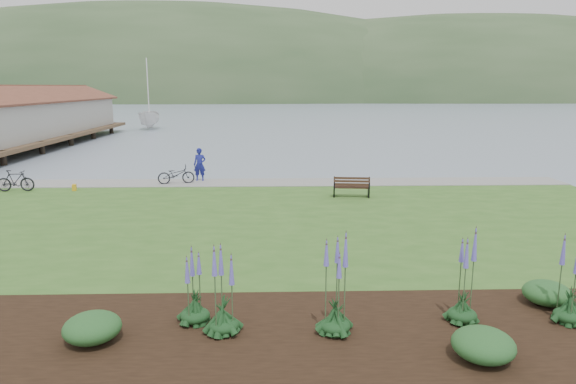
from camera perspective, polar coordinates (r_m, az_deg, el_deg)
name	(u,v)px	position (r m, az deg, el deg)	size (l,w,h in m)	color
ground	(224,226)	(20.05, -7.11, -3.77)	(600.00, 600.00, 0.00)	gray
lawn	(219,236)	(18.08, -7.70, -4.84)	(34.00, 20.00, 0.40)	#335E21
shoreline_path	(236,183)	(26.66, -5.77, 1.05)	(34.00, 2.20, 0.03)	gray
garden_bed	(329,335)	(10.69, 4.54, -15.59)	(24.00, 4.40, 0.04)	black
far_hillside	(322,101)	(190.18, 3.82, 10.07)	(580.00, 80.00, 38.00)	#334D2B
pier_pavilion	(27,117)	(51.70, -27.01, 7.47)	(8.00, 36.00, 5.40)	#4C3826
park_bench	(352,186)	(23.19, 7.07, 0.62)	(1.66, 0.83, 0.99)	black
person	(200,162)	(27.29, -9.79, 3.33)	(0.74, 0.51, 2.05)	navy
bicycle_a	(176,175)	(26.80, -12.33, 1.91)	(1.85, 0.64, 0.97)	black
bicycle_b	(15,181)	(27.50, -28.03, 1.11)	(1.71, 0.50, 1.03)	black
sailboat	(150,129)	(67.15, -15.07, 6.76)	(10.49, 10.68, 27.66)	silver
pannier	(74,187)	(26.62, -22.66, 0.47)	(0.18, 0.28, 0.30)	gold
echium_0	(336,288)	(10.36, 5.33, -10.62)	(0.62, 0.62, 2.31)	#123317
echium_1	(464,282)	(11.42, 19.00, -9.48)	(0.62, 0.62, 2.28)	#123317
echium_2	(572,290)	(12.34, 28.98, -9.52)	(0.62, 0.62, 1.93)	#123317
echium_4	(194,291)	(11.02, -10.36, -10.79)	(0.62, 0.62, 1.88)	#123317
echium_5	(223,296)	(10.48, -7.27, -11.40)	(0.62, 0.62, 2.07)	#123317
shrub_0	(92,328)	(10.97, -20.92, -13.90)	(1.11, 1.11, 0.56)	#1E4C21
shrub_1	(483,345)	(10.31, 20.88, -15.57)	(1.13, 1.13, 0.57)	#1E4C21
shrub_2	(547,293)	(13.26, 26.82, -9.97)	(1.06, 1.06, 0.53)	#1E4C21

